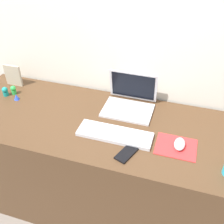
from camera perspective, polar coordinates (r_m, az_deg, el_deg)
The scene contains 12 objects.
ground_plane at distance 2.12m, azimuth -0.97°, elevation -18.10°, with size 6.00×6.00×0.00m, color slate.
back_wall at distance 1.88m, azimuth 2.32°, elevation 3.52°, with size 3.06×0.05×1.41m, color silver.
desk at distance 1.83m, azimuth -1.09°, elevation -11.42°, with size 1.86×0.66×0.74m, color #4C331E.
laptop at distance 1.67m, azimuth 3.82°, elevation 2.67°, with size 0.30×0.25×0.21m.
keyboard at distance 1.48m, azimuth 0.60°, elevation -4.71°, with size 0.41×0.13×0.02m, color silver.
mousepad at distance 1.46m, azimuth 13.30°, elevation -7.10°, with size 0.21×0.17×0.00m, color red.
mouse at distance 1.45m, azimuth 14.02°, elevation -6.54°, with size 0.06×0.10×0.03m, color silver.
cell_phone at distance 1.39m, azimuth 3.04°, elevation -8.70°, with size 0.06×0.13×0.01m, color black.
picture_frame at distance 2.00m, azimuth -20.06°, elevation 7.24°, with size 0.12×0.02×0.15m, color #B2A58C.
toy_figurine_blue at distance 1.86m, azimuth -19.46°, elevation 2.99°, with size 0.03×0.03×0.04m, color blue.
toy_figurine_teal at distance 1.92m, azimuth -21.55°, elevation 4.08°, with size 0.04×0.04×0.06m.
toy_figurine_green at distance 1.92m, azimuth -20.00°, elevation 4.42°, with size 0.03×0.03×0.06m.
Camera 1 is at (0.40, -1.15, 1.73)m, focal length 43.50 mm.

